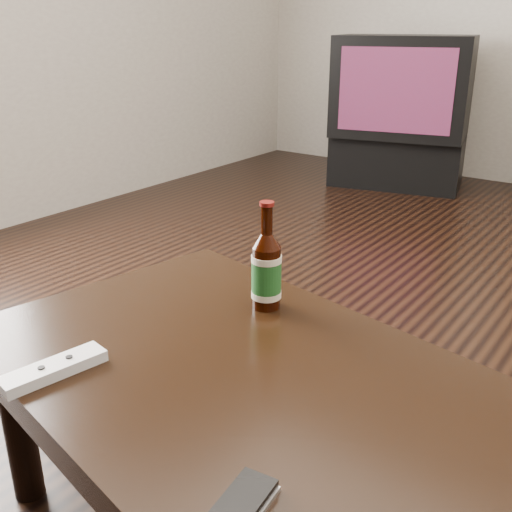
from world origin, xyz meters
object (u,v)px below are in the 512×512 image
Objects in this scene: tv at (403,87)px; beer_bottle at (266,271)px; phone at (243,504)px; tv_stand at (396,161)px; coffee_table at (258,407)px; remote at (53,369)px.

tv is 3.08m from beer_bottle.
phone is (0.34, -0.54, -0.08)m from beer_bottle.
tv_stand is 3.43× the size of beer_bottle.
beer_bottle reaches higher than coffee_table.
remote is at bearing 166.16° from phone.
phone is (0.17, -0.27, 0.07)m from coffee_table.
tv reaches higher than beer_bottle.
tv reaches higher than coffee_table.
tv reaches higher than tv_stand.
tv_stand is at bearing 113.36° from remote.
beer_bottle is at bearing -85.94° from tv_stand.
tv is 4.69× the size of remote.
beer_bottle is at bearing 122.49° from coffee_table.
beer_bottle reaches higher than remote.
tv_stand is 7.25× the size of phone.
phone reaches higher than tv_stand.
beer_bottle is 2.11× the size of phone.
tv is at bearing -90.00° from tv_stand.
tv_stand is 4.22× the size of remote.
coffee_table is 0.35m from beer_bottle.
tv_stand is 0.90× the size of tv.
remote is (-0.50, 0.06, 0.00)m from phone.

